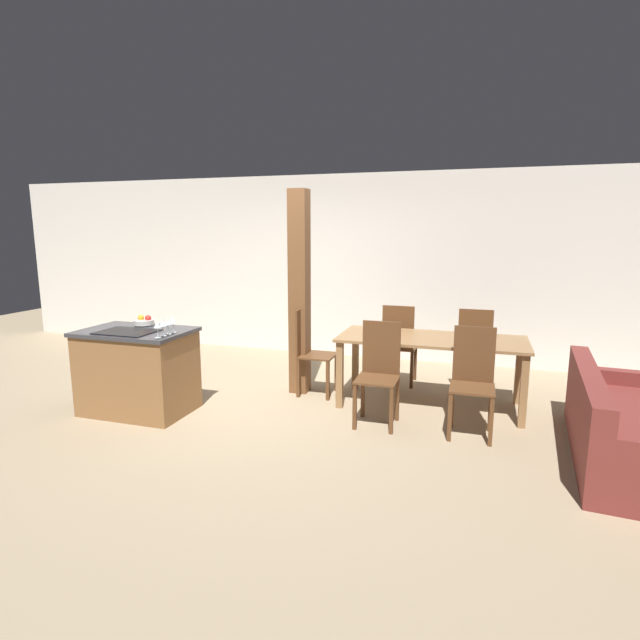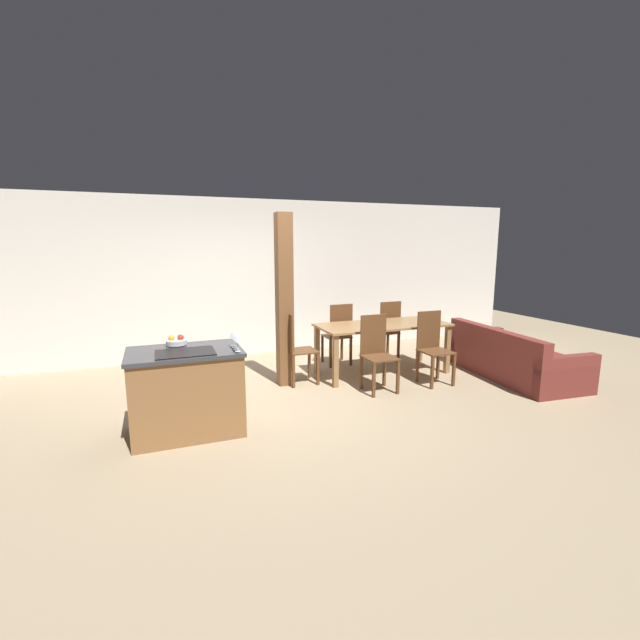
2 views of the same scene
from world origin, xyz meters
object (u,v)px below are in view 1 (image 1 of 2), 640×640
Objects in this scene: dining_chair_near_right at (473,380)px; dining_chair_head_end at (311,350)px; wine_glass_near at (157,325)px; dining_chair_far_right at (474,349)px; kitchen_island at (138,371)px; dining_table at (431,347)px; wine_glass_far at (168,322)px; fruit_bowl at (144,321)px; couch at (631,432)px; dining_chair_far_left at (399,344)px; timber_post at (299,294)px; wine_glass_middle at (163,323)px; dining_chair_near_left at (379,372)px; wine_glass_end at (173,320)px.

dining_chair_near_right and dining_chair_head_end have the same top height.
dining_chair_far_right is (2.86, 2.04, -0.49)m from wine_glass_near.
kitchen_island is 3.12m from dining_table.
fruit_bowl is at bearing 146.75° from wine_glass_far.
dining_table is 1.96m from couch.
wine_glass_near reaches higher than dining_chair_near_right.
couch is at bearing -105.45° from dining_chair_head_end.
dining_chair_far_left is (2.53, 1.51, -0.40)m from fruit_bowl.
dining_chair_head_end is (-1.36, -0.00, -0.14)m from dining_table.
dining_table is at bearing 20.90° from kitchen_island.
timber_post reaches higher than couch.
wine_glass_middle is 0.08× the size of couch.
timber_post is at bearing 54.46° from wine_glass_far.
fruit_bowl is (-0.06, 0.24, 0.48)m from kitchen_island.
dining_chair_near_left is at bearing 21.08° from wine_glass_near.
dining_chair_near_right is 1.92m from dining_chair_head_end.
wine_glass_end is 2.10m from dining_chair_near_left.
fruit_bowl is 0.77m from wine_glass_near.
fruit_bowl is 0.71m from wine_glass_middle.
dining_chair_near_right is at bearing -109.52° from dining_chair_head_end.
wine_glass_middle is (0.55, -0.44, 0.09)m from fruit_bowl.
timber_post reaches higher than dining_chair_far_right.
wine_glass_near reaches higher than dining_chair_near_left.
wine_glass_near and wine_glass_middle have the same top height.
wine_glass_near is 0.16× the size of dining_chair_far_right.
fruit_bowl is at bearing 105.18° from kitchen_island.
wine_glass_near and wine_glass_far have the same top height.
dining_chair_far_right is at bearing 55.35° from dining_table.
timber_post is at bearing 17.25° from dining_chair_far_right.
dining_table reaches higher than couch.
dining_chair_near_left reaches higher than couch.
wine_glass_end is 1.64m from dining_chair_head_end.
wine_glass_near is (0.49, -0.29, 0.57)m from kitchen_island.
wine_glass_near is 2.82m from dining_table.
dining_chair_far_right is at bearing 35.52° from wine_glass_near.
dining_chair_far_left is at bearing 90.00° from dining_chair_near_left.
dining_chair_near_right and dining_chair_far_right have the same top height.
dining_chair_head_end is at bearing 51.33° from wine_glass_middle.
wine_glass_end is at bearing 137.47° from dining_chair_head_end.
dining_chair_far_left is 0.89m from dining_chair_far_right.
dining_table is at bearing 124.65° from dining_chair_near_right.
dining_chair_near_right is (2.86, 0.51, -0.49)m from wine_glass_end.
wine_glass_near is 2.17m from dining_chair_near_left.
dining_table is 1.60m from timber_post.
fruit_bowl is at bearing 118.56° from dining_chair_head_end.
fruit_bowl is at bearing 141.04° from wine_glass_middle.
wine_glass_end is at bearing 32.04° from dining_chair_far_right.
wine_glass_middle is 0.08× the size of dining_table.
dining_chair_near_right and dining_chair_far_left have the same top height.
fruit_bowl is 0.21× the size of dining_chair_near_right.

